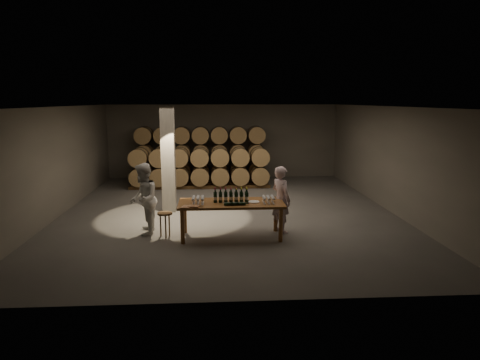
{
  "coord_description": "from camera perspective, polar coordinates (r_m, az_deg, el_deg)",
  "views": [
    {
      "loc": [
        -0.41,
        -12.78,
        3.39
      ],
      "look_at": [
        0.34,
        -0.6,
        1.1
      ],
      "focal_mm": 32.0,
      "sensor_mm": 36.0,
      "label": 1
    }
  ],
  "objects": [
    {
      "name": "barrel_stack_front",
      "position": [
        16.79,
        -5.35,
        1.79
      ],
      "size": [
        5.48,
        0.95,
        1.57
      ],
      "color": "brown",
      "rests_on": "ground"
    },
    {
      "name": "glass_cluster_right",
      "position": [
        10.56,
        3.8,
        -2.39
      ],
      "size": [
        0.3,
        0.41,
        0.16
      ],
      "color": "silver",
      "rests_on": "tasting_table"
    },
    {
      "name": "stool",
      "position": [
        10.88,
        -9.98,
        -4.88
      ],
      "size": [
        0.38,
        0.38,
        0.63
      ],
      "rotation": [
        0.0,
        0.0,
        0.21
      ],
      "color": "brown",
      "rests_on": "ground"
    },
    {
      "name": "person_woman",
      "position": [
        11.1,
        -12.76,
        -2.51
      ],
      "size": [
        0.76,
        0.94,
        1.84
      ],
      "primitive_type": "imported",
      "rotation": [
        0.0,
        0.0,
        -1.5
      ],
      "color": "white",
      "rests_on": "ground"
    },
    {
      "name": "lying_bottles",
      "position": [
        10.26,
        -0.65,
        -3.19
      ],
      "size": [
        0.61,
        0.08,
        0.08
      ],
      "color": "black",
      "rests_on": "tasting_table"
    },
    {
      "name": "tasting_table",
      "position": [
        10.61,
        -1.19,
        -3.52
      ],
      "size": [
        2.6,
        1.1,
        0.9
      ],
      "color": "brown",
      "rests_on": "ground"
    },
    {
      "name": "notebook_near",
      "position": [
        10.19,
        -6.18,
        -3.5
      ],
      "size": [
        0.3,
        0.26,
        0.03
      ],
      "primitive_type": "cube",
      "rotation": [
        0.0,
        0.0,
        -0.25
      ],
      "color": "#955C36",
      "rests_on": "tasting_table"
    },
    {
      "name": "barrel_stack_back",
      "position": [
        18.12,
        -5.24,
        3.62
      ],
      "size": [
        5.48,
        0.95,
        2.31
      ],
      "color": "brown",
      "rests_on": "ground"
    },
    {
      "name": "room",
      "position": [
        13.18,
        -9.54,
        2.67
      ],
      "size": [
        12.0,
        12.0,
        12.0
      ],
      "color": "#585552",
      "rests_on": "ground"
    },
    {
      "name": "plate",
      "position": [
        10.6,
        1.84,
        -2.92
      ],
      "size": [
        0.28,
        0.28,
        0.02
      ],
      "primitive_type": "cylinder",
      "color": "white",
      "rests_on": "tasting_table"
    },
    {
      "name": "notebook_corner",
      "position": [
        10.17,
        -7.19,
        -3.57
      ],
      "size": [
        0.26,
        0.3,
        0.02
      ],
      "primitive_type": "cube",
      "rotation": [
        0.0,
        0.0,
        -0.27
      ],
      "color": "#955C36",
      "rests_on": "tasting_table"
    },
    {
      "name": "person_man",
      "position": [
        11.07,
        5.48,
        -2.6
      ],
      "size": [
        0.68,
        0.76,
        1.74
      ],
      "primitive_type": "imported",
      "rotation": [
        0.0,
        0.0,
        2.12
      ],
      "color": "beige",
      "rests_on": "ground"
    },
    {
      "name": "bottle_cluster",
      "position": [
        10.61,
        -1.21,
        -2.25
      ],
      "size": [
        0.87,
        0.24,
        0.35
      ],
      "color": "black",
      "rests_on": "tasting_table"
    },
    {
      "name": "pen",
      "position": [
        10.16,
        -5.31,
        -3.58
      ],
      "size": [
        0.14,
        0.04,
        0.01
      ],
      "primitive_type": "cylinder",
      "rotation": [
        0.0,
        1.57,
        -0.24
      ],
      "color": "black",
      "rests_on": "tasting_table"
    },
    {
      "name": "glass_cluster_left",
      "position": [
        10.49,
        -5.61,
        -2.46
      ],
      "size": [
        0.3,
        0.41,
        0.17
      ],
      "color": "silver",
      "rests_on": "tasting_table"
    }
  ]
}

